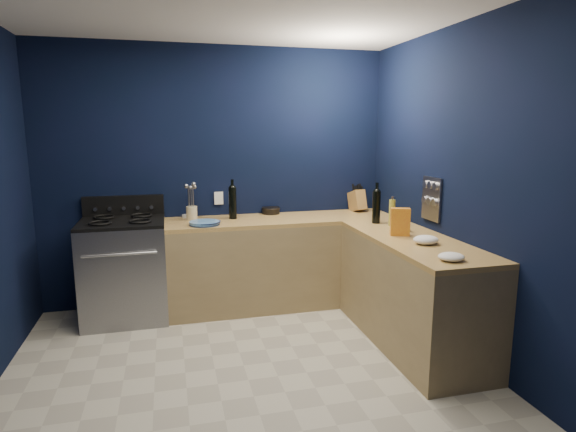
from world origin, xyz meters
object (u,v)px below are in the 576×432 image
object	(u,v)px
utensil_crock	(192,213)
crouton_bag	(400,222)
gas_range	(125,271)
knife_block	(357,201)
plate_stack	(204,223)

from	to	relation	value
utensil_crock	crouton_bag	xyz separation A→B (m)	(1.66, -1.13, 0.05)
gas_range	knife_block	xyz separation A→B (m)	(2.42, 0.21, 0.55)
knife_block	gas_range	bearing A→B (deg)	178.53
gas_range	plate_stack	xyz separation A→B (m)	(0.74, -0.15, 0.46)
gas_range	utensil_crock	world-z (taller)	utensil_crock
knife_block	plate_stack	bearing A→B (deg)	-174.27
utensil_crock	crouton_bag	world-z (taller)	crouton_bag
knife_block	crouton_bag	xyz separation A→B (m)	(-0.11, -1.21, 0.01)
plate_stack	crouton_bag	world-z (taller)	crouton_bag
utensil_crock	knife_block	xyz separation A→B (m)	(1.77, 0.08, 0.04)
gas_range	utensil_crock	xyz separation A→B (m)	(0.64, 0.14, 0.51)
plate_stack	utensil_crock	world-z (taller)	utensil_crock
plate_stack	gas_range	bearing A→B (deg)	168.58
utensil_crock	knife_block	distance (m)	1.78
utensil_crock	crouton_bag	bearing A→B (deg)	-34.26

